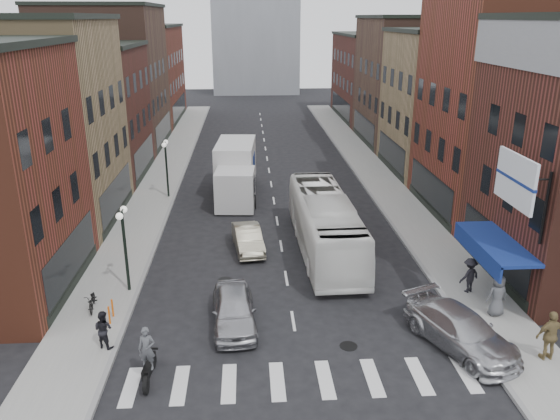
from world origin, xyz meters
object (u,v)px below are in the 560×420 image
at_px(bike_rack, 111,312).
at_px(box_truck, 236,172).
at_px(ped_left_solo, 103,329).
at_px(ped_right_b, 551,336).
at_px(sedan_left_near, 234,310).
at_px(ped_right_c, 497,295).
at_px(curb_car, 461,330).
at_px(parked_bicycle, 92,301).
at_px(billboard_sign, 517,182).
at_px(transit_bus, 325,224).
at_px(sedan_left_far, 248,239).
at_px(motorcycle_rider, 148,356).
at_px(streetlamp_far, 166,158).
at_px(ped_right_a, 469,275).
at_px(streetlamp_near, 124,234).

bearing_deg(bike_rack, box_truck, 73.53).
distance_m(ped_left_solo, ped_right_b, 16.65).
relative_size(bike_rack, sedan_left_near, 0.18).
bearing_deg(sedan_left_near, box_truck, 86.63).
bearing_deg(ped_right_c, curb_car, 33.85).
height_order(box_truck, parked_bicycle, box_truck).
relative_size(parked_bicycle, ped_left_solo, 1.00).
relative_size(billboard_sign, sedan_left_near, 0.85).
bearing_deg(transit_bus, sedan_left_far, 173.13).
bearing_deg(ped_right_c, box_truck, -64.73).
distance_m(bike_rack, motorcycle_rider, 4.57).
bearing_deg(streetlamp_far, ped_right_b, -51.04).
xyz_separation_m(ped_left_solo, ped_right_c, (16.00, 1.41, 0.15)).
distance_m(parked_bicycle, ped_right_a, 16.88).
bearing_deg(sedan_left_near, sedan_left_far, 81.52).
relative_size(ped_left_solo, ped_right_c, 0.83).
bearing_deg(parked_bicycle, ped_right_b, -23.70).
bearing_deg(box_truck, transit_bus, -59.50).
xyz_separation_m(sedan_left_far, parked_bicycle, (-6.76, -6.30, -0.11)).
relative_size(sedan_left_near, ped_right_c, 2.38).
xyz_separation_m(billboard_sign, streetlamp_near, (-15.99, 3.50, -3.22)).
xyz_separation_m(motorcycle_rider, sedan_left_far, (3.54, 11.27, -0.34)).
bearing_deg(box_truck, ped_left_solo, -100.23).
xyz_separation_m(transit_bus, ped_right_c, (6.29, -7.45, -0.52)).
xyz_separation_m(bike_rack, ped_right_a, (15.85, 1.55, 0.43)).
relative_size(sedan_left_near, curb_car, 0.85).
relative_size(transit_bus, curb_car, 2.22).
relative_size(motorcycle_rider, ped_right_a, 1.30).
bearing_deg(curb_car, bike_rack, 146.64).
bearing_deg(sedan_left_near, parked_bicycle, 162.52).
bearing_deg(curb_car, streetlamp_near, 136.08).
relative_size(streetlamp_far, sedan_left_near, 0.94).
relative_size(streetlamp_far, ped_right_c, 2.24).
bearing_deg(ped_right_c, transit_bus, -57.44).
height_order(streetlamp_far, box_truck, streetlamp_far).
height_order(streetlamp_far, sedan_left_far, streetlamp_far).
relative_size(box_truck, curb_car, 1.68).
bearing_deg(transit_bus, billboard_sign, -52.28).
bearing_deg(motorcycle_rider, ped_right_c, 18.81).
relative_size(sedan_left_far, curb_car, 0.78).
bearing_deg(transit_bus, ped_right_a, -43.47).
distance_m(billboard_sign, ped_right_a, 5.68).
bearing_deg(sedan_left_near, ped_right_b, -19.58).
height_order(transit_bus, ped_left_solo, transit_bus).
relative_size(streetlamp_near, streetlamp_far, 1.00).
xyz_separation_m(bike_rack, box_truck, (4.97, 16.82, 1.28)).
xyz_separation_m(sedan_left_near, curb_car, (8.76, -2.12, 0.00)).
distance_m(bike_rack, ped_right_c, 16.22).
bearing_deg(billboard_sign, parked_bicycle, 174.05).
relative_size(streetlamp_near, sedan_left_near, 0.94).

